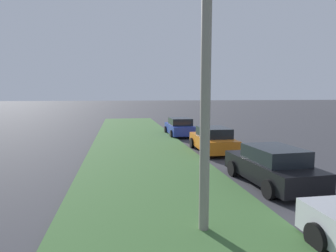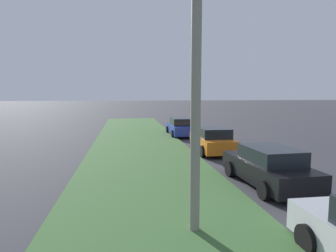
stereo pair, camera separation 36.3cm
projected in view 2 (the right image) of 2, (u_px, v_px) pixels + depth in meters
grass_median at (154, 198)px, 9.23m from camera, size 60.00×6.00×0.12m
parked_car_black at (268, 167)px, 10.63m from camera, size 4.38×2.18×1.47m
parked_car_orange at (212, 140)px, 16.78m from camera, size 4.34×2.09×1.47m
parked_car_blue at (181, 127)px, 23.35m from camera, size 4.31×2.03×1.47m
streetlight at (212, 51)px, 6.52m from camera, size 0.69×2.87×7.50m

